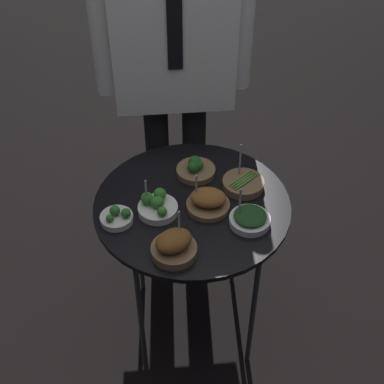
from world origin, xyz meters
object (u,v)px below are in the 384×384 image
(bowl_asparagus_front_center, at_px, (243,183))
(bowl_roast_front_left, at_px, (174,246))
(bowl_broccoli_front_right, at_px, (196,169))
(bowl_spinach_center, at_px, (250,219))
(bowl_broccoli_back_left, at_px, (157,206))
(waiter_figure, at_px, (173,46))
(serving_cart, at_px, (192,213))
(bowl_broccoli_mid_left, at_px, (117,217))
(bowl_roast_back_right, at_px, (208,201))

(bowl_asparagus_front_center, height_order, bowl_roast_front_left, bowl_asparagus_front_center)
(bowl_broccoli_front_right, xyz_separation_m, bowl_spinach_center, (0.15, -0.28, -0.00))
(bowl_broccoli_back_left, height_order, bowl_roast_front_left, bowl_roast_front_left)
(bowl_spinach_center, height_order, bowl_roast_front_left, bowl_roast_front_left)
(bowl_broccoli_back_left, distance_m, waiter_figure, 0.64)
(bowl_broccoli_back_left, height_order, bowl_spinach_center, bowl_spinach_center)
(bowl_spinach_center, bearing_deg, bowl_broccoli_front_right, 119.00)
(serving_cart, height_order, bowl_asparagus_front_center, bowl_asparagus_front_center)
(bowl_broccoli_mid_left, bearing_deg, waiter_figure, 67.67)
(bowl_roast_front_left, relative_size, bowl_broccoli_mid_left, 1.34)
(bowl_broccoli_front_right, bearing_deg, bowl_roast_back_right, -82.88)
(bowl_asparagus_front_center, xyz_separation_m, bowl_spinach_center, (-0.01, -0.19, 0.00))
(serving_cart, bearing_deg, bowl_spinach_center, -33.41)
(serving_cart, bearing_deg, bowl_broccoli_front_right, 79.60)
(bowl_broccoli_front_right, distance_m, waiter_figure, 0.48)
(bowl_broccoli_back_left, height_order, bowl_asparagus_front_center, bowl_asparagus_front_center)
(bowl_broccoli_front_right, bearing_deg, bowl_asparagus_front_center, -29.27)
(bowl_roast_back_right, bearing_deg, bowl_roast_front_left, -123.50)
(bowl_broccoli_back_left, xyz_separation_m, bowl_asparagus_front_center, (0.32, 0.10, -0.01))
(waiter_figure, bearing_deg, bowl_spinach_center, -72.09)
(bowl_broccoli_back_left, bearing_deg, bowl_roast_back_right, 0.53)
(bowl_broccoli_mid_left, bearing_deg, bowl_roast_back_right, 6.37)
(bowl_roast_front_left, bearing_deg, bowl_asparagus_front_center, 47.56)
(bowl_roast_back_right, bearing_deg, bowl_broccoli_back_left, -179.47)
(bowl_roast_front_left, bearing_deg, bowl_roast_back_right, 56.50)
(bowl_asparagus_front_center, height_order, bowl_roast_back_right, bowl_asparagus_front_center)
(bowl_spinach_center, distance_m, waiter_figure, 0.74)
(bowl_roast_back_right, bearing_deg, waiter_figure, 97.78)
(serving_cart, height_order, bowl_broccoli_front_right, bowl_broccoli_front_right)
(serving_cart, distance_m, bowl_broccoli_front_right, 0.18)
(serving_cart, distance_m, bowl_broccoli_back_left, 0.15)
(serving_cart, relative_size, bowl_roast_front_left, 4.73)
(bowl_broccoli_back_left, bearing_deg, waiter_figure, 79.49)
(bowl_broccoli_back_left, distance_m, bowl_roast_back_right, 0.18)
(serving_cart, bearing_deg, bowl_roast_back_right, -31.56)
(bowl_roast_back_right, height_order, waiter_figure, waiter_figure)
(bowl_broccoli_back_left, bearing_deg, bowl_asparagus_front_center, 17.47)
(bowl_broccoli_back_left, xyz_separation_m, bowl_broccoli_mid_left, (-0.14, -0.03, -0.01))
(serving_cart, bearing_deg, bowl_broccoli_back_left, -164.65)
(bowl_roast_back_right, relative_size, bowl_broccoli_mid_left, 1.35)
(serving_cart, distance_m, bowl_spinach_center, 0.23)
(serving_cart, height_order, bowl_spinach_center, bowl_spinach_center)
(bowl_broccoli_back_left, xyz_separation_m, bowl_spinach_center, (0.31, -0.09, -0.01))
(waiter_figure, bearing_deg, bowl_broccoli_mid_left, -112.33)
(serving_cart, height_order, bowl_broccoli_back_left, bowl_broccoli_back_left)
(bowl_roast_back_right, relative_size, bowl_roast_front_left, 1.01)
(bowl_broccoli_mid_left, bearing_deg, bowl_broccoli_back_left, 13.68)
(bowl_broccoli_back_left, relative_size, bowl_broccoli_front_right, 0.95)
(bowl_broccoli_back_left, relative_size, bowl_roast_front_left, 0.92)
(bowl_spinach_center, distance_m, bowl_roast_front_left, 0.29)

